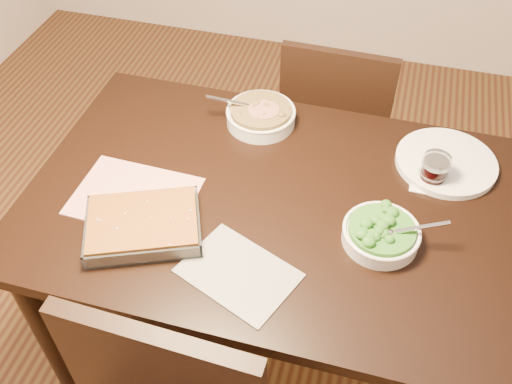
{
  "coord_description": "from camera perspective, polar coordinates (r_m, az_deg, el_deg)",
  "views": [
    {
      "loc": [
        0.24,
        -1.07,
        1.91
      ],
      "look_at": [
        -0.05,
        -0.03,
        0.8
      ],
      "focal_mm": 40.0,
      "sensor_mm": 36.0,
      "label": 1
    }
  ],
  "objects": [
    {
      "name": "dinner_plate",
      "position": [
        1.78,
        18.46,
        2.84
      ],
      "size": [
        0.29,
        0.29,
        0.02
      ],
      "primitive_type": "cylinder",
      "color": "white",
      "rests_on": "table"
    },
    {
      "name": "ground",
      "position": [
        2.2,
        1.47,
        -14.21
      ],
      "size": [
        4.0,
        4.0,
        0.0
      ],
      "primitive_type": "plane",
      "color": "#412012",
      "rests_on": "ground"
    },
    {
      "name": "table",
      "position": [
        1.67,
        1.89,
        -2.98
      ],
      "size": [
        1.4,
        0.9,
        0.75
      ],
      "color": "black",
      "rests_on": "ground"
    },
    {
      "name": "broccoli_bowl",
      "position": [
        1.51,
        12.41,
        -4.07
      ],
      "size": [
        0.23,
        0.2,
        0.08
      ],
      "color": "white",
      "rests_on": "table"
    },
    {
      "name": "magazine_b",
      "position": [
        1.43,
        -1.76,
        -8.11
      ],
      "size": [
        0.33,
        0.28,
        0.0
      ],
      "primitive_type": "cube",
      "rotation": [
        0.0,
        0.0,
        -0.39
      ],
      "color": "#2A2A32",
      "rests_on": "table"
    },
    {
      "name": "chair_far",
      "position": [
        2.29,
        7.98,
        6.98
      ],
      "size": [
        0.42,
        0.42,
        0.87
      ],
      "rotation": [
        0.0,
        0.0,
        3.12
      ],
      "color": "black",
      "rests_on": "ground"
    },
    {
      "name": "stew_bowl",
      "position": [
        1.82,
        0.49,
        7.71
      ],
      "size": [
        0.24,
        0.22,
        0.09
      ],
      "color": "white",
      "rests_on": "table"
    },
    {
      "name": "baking_dish",
      "position": [
        1.53,
        -11.2,
        -3.3
      ],
      "size": [
        0.36,
        0.32,
        0.05
      ],
      "rotation": [
        0.0,
        0.0,
        0.4
      ],
      "color": "silver",
      "rests_on": "table"
    },
    {
      "name": "magazine_a",
      "position": [
        1.63,
        -12.05,
        -0.42
      ],
      "size": [
        0.34,
        0.25,
        0.01
      ],
      "primitive_type": "cube",
      "rotation": [
        0.0,
        0.0,
        -0.03
      ],
      "color": "#C03736",
      "rests_on": "table"
    },
    {
      "name": "coaster",
      "position": [
        1.72,
        17.08,
        1.05
      ],
      "size": [
        0.11,
        0.11,
        0.0
      ],
      "primitive_type": "cube",
      "color": "white",
      "rests_on": "table"
    },
    {
      "name": "wine_tumbler",
      "position": [
        1.69,
        17.43,
        2.21
      ],
      "size": [
        0.08,
        0.08,
        0.09
      ],
      "color": "black",
      "rests_on": "coaster"
    }
  ]
}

